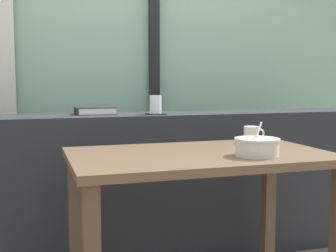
% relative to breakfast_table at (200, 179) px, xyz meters
% --- Properties ---
extents(outdoor_backdrop, '(4.80, 0.08, 2.80)m').
position_rel_breakfast_table_xyz_m(outdoor_backdrop, '(-0.04, 1.38, 0.78)').
color(outdoor_backdrop, '#84B293').
rests_on(outdoor_backdrop, ground).
extents(window_divider_post, '(0.07, 0.05, 2.60)m').
position_rel_breakfast_table_xyz_m(window_divider_post, '(0.16, 1.31, 0.68)').
color(window_divider_post, black).
rests_on(window_divider_post, ground).
extents(dark_console_ledge, '(2.80, 0.36, 0.86)m').
position_rel_breakfast_table_xyz_m(dark_console_ledge, '(-0.04, 0.67, -0.19)').
color(dark_console_ledge, '#23262B').
rests_on(dark_console_ledge, ground).
extents(breakfast_table, '(1.13, 0.68, 0.74)m').
position_rel_breakfast_table_xyz_m(breakfast_table, '(0.00, 0.00, 0.00)').
color(breakfast_table, brown).
rests_on(breakfast_table, ground).
extents(coaster_square, '(0.10, 0.10, 0.00)m').
position_rel_breakfast_table_xyz_m(coaster_square, '(-0.03, 0.61, 0.25)').
color(coaster_square, black).
rests_on(coaster_square, dark_console_ledge).
extents(juice_glass, '(0.07, 0.07, 0.10)m').
position_rel_breakfast_table_xyz_m(juice_glass, '(-0.03, 0.61, 0.30)').
color(juice_glass, white).
rests_on(juice_glass, coaster_square).
extents(closed_book, '(0.22, 0.17, 0.04)m').
position_rel_breakfast_table_xyz_m(closed_book, '(-0.36, 0.72, 0.26)').
color(closed_book, black).
rests_on(closed_book, dark_console_ledge).
extents(soup_bowl, '(0.19, 0.19, 0.15)m').
position_rel_breakfast_table_xyz_m(soup_bowl, '(0.20, -0.16, 0.15)').
color(soup_bowl, beige).
rests_on(soup_bowl, breakfast_table).
extents(ceramic_mug, '(0.11, 0.08, 0.08)m').
position_rel_breakfast_table_xyz_m(ceramic_mug, '(0.36, 0.20, 0.16)').
color(ceramic_mug, silver).
rests_on(ceramic_mug, breakfast_table).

